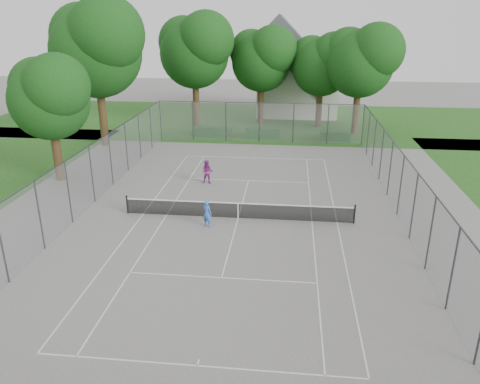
# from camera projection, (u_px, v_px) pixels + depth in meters

# --- Properties ---
(ground) EXTENTS (120.00, 120.00, 0.00)m
(ground) POSITION_uv_depth(u_px,v_px,m) (238.00, 218.00, 26.27)
(ground) COLOR slate
(ground) RESTS_ON ground
(grass_far) EXTENTS (60.00, 20.00, 0.00)m
(grass_far) POSITION_uv_depth(u_px,v_px,m) (265.00, 121.00, 50.43)
(grass_far) COLOR #1F4D16
(grass_far) RESTS_ON ground
(court_markings) EXTENTS (11.03, 23.83, 0.01)m
(court_markings) POSITION_uv_depth(u_px,v_px,m) (238.00, 218.00, 26.26)
(court_markings) COLOR silver
(court_markings) RESTS_ON ground
(tennis_net) EXTENTS (12.87, 0.10, 1.10)m
(tennis_net) POSITION_uv_depth(u_px,v_px,m) (238.00, 210.00, 26.08)
(tennis_net) COLOR black
(tennis_net) RESTS_ON ground
(perimeter_fence) EXTENTS (18.08, 34.08, 3.52)m
(perimeter_fence) POSITION_uv_depth(u_px,v_px,m) (238.00, 188.00, 25.62)
(perimeter_fence) COLOR #38383D
(perimeter_fence) RESTS_ON ground
(tree_far_left) EXTENTS (7.79, 7.12, 11.20)m
(tree_far_left) POSITION_uv_depth(u_px,v_px,m) (195.00, 48.00, 45.57)
(tree_far_left) COLOR #3A2815
(tree_far_left) RESTS_ON ground
(tree_far_midleft) EXTENTS (6.86, 6.27, 9.87)m
(tree_far_midleft) POSITION_uv_depth(u_px,v_px,m) (262.00, 57.00, 46.71)
(tree_far_midleft) COLOR #3A2815
(tree_far_midleft) RESTS_ON ground
(tree_far_midright) EXTENTS (6.47, 5.91, 9.30)m
(tree_far_midright) POSITION_uv_depth(u_px,v_px,m) (323.00, 62.00, 45.32)
(tree_far_midright) COLOR #3A2815
(tree_far_midright) RESTS_ON ground
(tree_far_right) EXTENTS (7.08, 6.46, 10.18)m
(tree_far_right) POSITION_uv_depth(u_px,v_px,m) (362.00, 58.00, 42.63)
(tree_far_right) COLOR #3A2815
(tree_far_right) RESTS_ON ground
(tree_side_back) EXTENTS (8.56, 7.81, 12.30)m
(tree_side_back) POSITION_uv_depth(u_px,v_px,m) (96.00, 44.00, 37.99)
(tree_side_back) COLOR #3A2815
(tree_side_back) RESTS_ON ground
(tree_side_front) EXTENTS (5.97, 5.45, 8.58)m
(tree_side_front) POSITION_uv_depth(u_px,v_px,m) (49.00, 94.00, 30.33)
(tree_side_front) COLOR #3A2815
(tree_side_front) RESTS_ON ground
(hedge_left) EXTENTS (3.50, 1.05, 0.88)m
(hedge_left) POSITION_uv_depth(u_px,v_px,m) (213.00, 132.00, 43.85)
(hedge_left) COLOR #154417
(hedge_left) RESTS_ON ground
(hedge_mid) EXTENTS (3.06, 0.88, 0.96)m
(hedge_mid) POSITION_uv_depth(u_px,v_px,m) (263.00, 133.00, 43.25)
(hedge_mid) COLOR #154417
(hedge_mid) RESTS_ON ground
(hedge_right) EXTENTS (2.69, 0.99, 0.81)m
(hedge_right) POSITION_uv_depth(u_px,v_px,m) (335.00, 136.00, 42.42)
(hedge_right) COLOR #154417
(hedge_right) RESTS_ON ground
(house) EXTENTS (8.69, 6.73, 10.82)m
(house) POSITION_uv_depth(u_px,v_px,m) (298.00, 75.00, 52.27)
(house) COLOR beige
(house) RESTS_ON ground
(girl_player) EXTENTS (0.65, 0.56, 1.50)m
(girl_player) POSITION_uv_depth(u_px,v_px,m) (207.00, 213.00, 25.04)
(girl_player) COLOR blue
(girl_player) RESTS_ON ground
(woman_player) EXTENTS (0.81, 0.64, 1.62)m
(woman_player) POSITION_uv_depth(u_px,v_px,m) (207.00, 172.00, 31.41)
(woman_player) COLOR #812B7A
(woman_player) RESTS_ON ground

